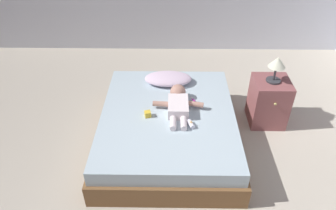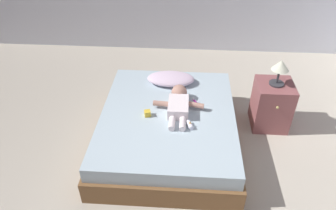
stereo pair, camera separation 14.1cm
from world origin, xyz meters
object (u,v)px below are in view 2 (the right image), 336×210
at_px(toy_block, 147,113).
at_px(toothbrush, 196,102).
at_px(baby, 179,103).
at_px(nightstand, 271,105).
at_px(bed, 168,127).
at_px(baby_bottle, 190,125).
at_px(lamp, 280,67).
at_px(pillow, 171,79).

bearing_deg(toy_block, toothbrush, 27.52).
relative_size(baby, nightstand, 1.14).
distance_m(bed, baby_bottle, 0.39).
height_order(bed, toothbrush, toothbrush).
relative_size(lamp, baby_bottle, 2.53).
distance_m(baby, toothbrush, 0.23).
bearing_deg(toy_block, bed, 17.43).
bearing_deg(toothbrush, baby, -149.64).
height_order(pillow, lamp, lamp).
distance_m(bed, baby, 0.30).
xyz_separation_m(lamp, toy_block, (-1.38, -0.45, -0.34)).
bearing_deg(lamp, toothbrush, -168.20).
relative_size(bed, baby_bottle, 15.07).
height_order(bed, lamp, lamp).
distance_m(bed, pillow, 0.64).
height_order(pillow, nightstand, nightstand).
bearing_deg(toy_block, baby, 25.75).
distance_m(toy_block, baby_bottle, 0.46).
distance_m(baby, nightstand, 1.12).
relative_size(bed, baby, 2.75).
relative_size(toy_block, baby_bottle, 0.65).
relative_size(bed, nightstand, 3.15).
relative_size(bed, pillow, 3.17).
bearing_deg(toothbrush, lamp, 11.80).
distance_m(nightstand, lamp, 0.49).
distance_m(baby, baby_bottle, 0.33).
bearing_deg(baby, toothbrush, 30.36).
height_order(baby, lamp, lamp).
bearing_deg(baby_bottle, toothbrush, 81.19).
distance_m(baby, toy_block, 0.35).
bearing_deg(pillow, nightstand, -9.85).
distance_m(bed, toothbrush, 0.41).
xyz_separation_m(nightstand, lamp, (0.00, 0.00, 0.49)).
height_order(baby, nightstand, baby).
bearing_deg(lamp, toy_block, -162.09).
distance_m(baby, lamp, 1.14).
bearing_deg(baby, lamp, 15.42).
distance_m(lamp, baby_bottle, 1.16).
distance_m(pillow, toothbrush, 0.49).
relative_size(bed, toothbrush, 12.39).
height_order(nightstand, toy_block, nightstand).
height_order(lamp, baby_bottle, lamp).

